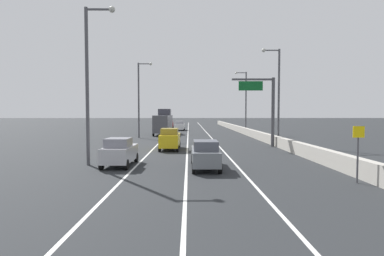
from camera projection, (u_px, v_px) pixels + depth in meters
name	position (u px, v px, depth m)	size (l,w,h in m)	color
ground_plane	(198.00, 130.00, 66.49)	(320.00, 320.00, 0.00)	#26282B
lane_stripe_left	(169.00, 133.00, 57.45)	(0.16, 130.00, 0.00)	silver
lane_stripe_center	(188.00, 133.00, 57.48)	(0.16, 130.00, 0.00)	silver
lane_stripe_right	(207.00, 133.00, 57.52)	(0.16, 130.00, 0.00)	silver
jersey_barrier_right	(260.00, 136.00, 42.57)	(0.60, 120.00, 1.10)	#B2ADA3
overhead_sign_gantry	(266.00, 103.00, 33.70)	(4.68, 0.36, 7.50)	#47474C
speed_advisory_sign	(358.00, 150.00, 16.24)	(0.60, 0.11, 3.00)	#4C4C51
lamp_post_right_second	(277.00, 90.00, 35.79)	(2.14, 0.44, 11.06)	#4C4C51
lamp_post_right_third	(245.00, 98.00, 55.69)	(2.14, 0.44, 11.06)	#4C4C51
lamp_post_left_near	(90.00, 76.00, 21.72)	(2.14, 0.44, 11.06)	#4C4C51
lamp_post_left_mid	(140.00, 95.00, 45.59)	(2.14, 0.44, 11.06)	#4C4C51
car_yellow_0	(170.00, 139.00, 31.30)	(1.97, 4.81, 2.15)	gold
car_silver_1	(120.00, 152.00, 21.64)	(1.96, 4.11, 1.96)	#B7B7BC
car_gray_2	(205.00, 154.00, 20.68)	(1.83, 4.79, 1.88)	slate
car_white_3	(180.00, 126.00, 65.82)	(2.03, 4.23, 1.99)	white
car_red_4	(170.00, 124.00, 78.17)	(1.99, 4.33, 1.93)	red
box_truck	(163.00, 123.00, 53.23)	(2.69, 10.02, 4.38)	#4C4C51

